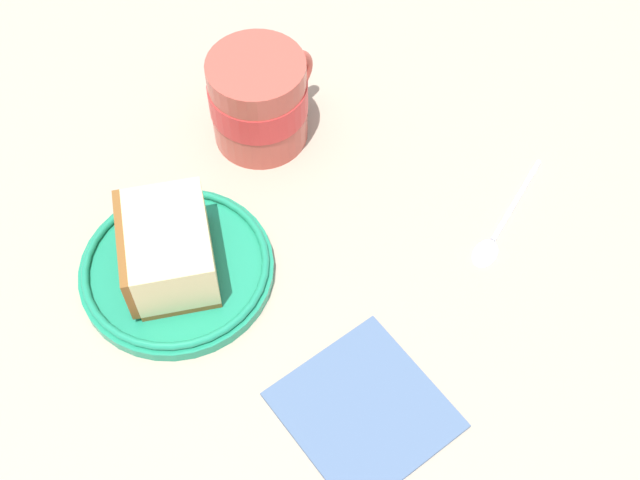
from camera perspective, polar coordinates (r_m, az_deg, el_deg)
name	(u,v)px	position (r cm, az deg, el deg)	size (l,w,h in cm)	color
ground_plane	(231,243)	(69.14, -6.30, -0.23)	(124.65, 124.65, 3.18)	tan
small_plate	(177,268)	(65.60, -10.03, -1.97)	(15.48, 15.48, 1.64)	#1E8C66
cake_slice	(168,249)	(63.16, -10.66, -0.62)	(9.87, 10.82, 5.38)	brown
tea_mug	(259,98)	(70.84, -4.28, 9.90)	(10.84, 8.55, 8.63)	#BF4C3F
teaspoon	(497,233)	(68.55, 12.30, 0.50)	(12.31, 5.77, 0.80)	silver
folded_napkin	(364,409)	(59.96, 3.13, -11.78)	(10.65, 11.12, 0.60)	slate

